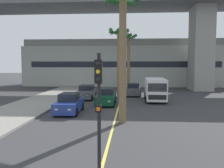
{
  "coord_description": "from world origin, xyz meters",
  "views": [
    {
      "loc": [
        1.03,
        -0.1,
        3.82
      ],
      "look_at": [
        0.0,
        14.0,
        2.71
      ],
      "focal_mm": 39.7,
      "sensor_mm": 36.0,
      "label": 1
    }
  ],
  "objects": [
    {
      "name": "pier_building_backdrop",
      "position": [
        0.0,
        46.05,
        4.05
      ],
      "size": [
        35.92,
        8.04,
        8.22
      ],
      "color": "#ADB2A8",
      "rests_on": "ground"
    },
    {
      "name": "car_queue_third",
      "position": [
        -1.26,
        23.31,
        0.72
      ],
      "size": [
        1.86,
        4.11,
        1.56
      ],
      "color": "#0C4728",
      "rests_on": "ground"
    },
    {
      "name": "car_queue_fourth",
      "position": [
        -3.81,
        27.09,
        0.72
      ],
      "size": [
        1.9,
        4.14,
        1.56
      ],
      "color": "#4C5156",
      "rests_on": "ground"
    },
    {
      "name": "palm_tree_near_median",
      "position": [
        0.82,
        37.87,
        6.32
      ],
      "size": [
        2.55,
        2.74,
        8.54
      ],
      "color": "brown",
      "rests_on": "ground"
    },
    {
      "name": "traffic_light_median_far",
      "position": [
        0.5,
        23.78,
        2.71
      ],
      "size": [
        0.24,
        0.37,
        4.2
      ],
      "color": "black",
      "rests_on": "ground"
    },
    {
      "name": "palm_tree_far_median",
      "position": [
        -0.28,
        28.54,
        5.95
      ],
      "size": [
        2.54,
        2.7,
        8.0
      ],
      "color": "brown",
      "rests_on": "ground"
    },
    {
      "name": "car_queue_front",
      "position": [
        1.44,
        30.49,
        0.72
      ],
      "size": [
        1.87,
        4.12,
        1.56
      ],
      "color": "#4C5156",
      "rests_on": "ground"
    },
    {
      "name": "car_queue_second",
      "position": [
        -3.77,
        19.05,
        0.72
      ],
      "size": [
        1.9,
        4.14,
        1.56
      ],
      "color": "navy",
      "rests_on": "ground"
    },
    {
      "name": "palm_tree_mid_median",
      "position": [
        0.54,
        16.05,
        6.46
      ],
      "size": [
        3.04,
        3.07,
        8.55
      ],
      "color": "brown",
      "rests_on": "ground"
    },
    {
      "name": "bridge_overpass",
      "position": [
        1.01,
        37.86,
        13.06
      ],
      "size": [
        75.55,
        8.0,
        16.54
      ],
      "color": "slate",
      "rests_on": "ground"
    },
    {
      "name": "delivery_van",
      "position": [
        3.68,
        26.01,
        1.29
      ],
      "size": [
        2.25,
        5.29,
        2.36
      ],
      "color": "white",
      "rests_on": "ground"
    },
    {
      "name": "traffic_light_median_near",
      "position": [
        0.02,
        7.84,
        2.71
      ],
      "size": [
        0.24,
        0.37,
        4.2
      ],
      "color": "black",
      "rests_on": "ground"
    },
    {
      "name": "lane_stripe_center",
      "position": [
        0.0,
        24.0,
        0.0
      ],
      "size": [
        0.14,
        56.0,
        0.01
      ],
      "primitive_type": "cube",
      "color": "#DBCC4C",
      "rests_on": "ground"
    }
  ]
}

